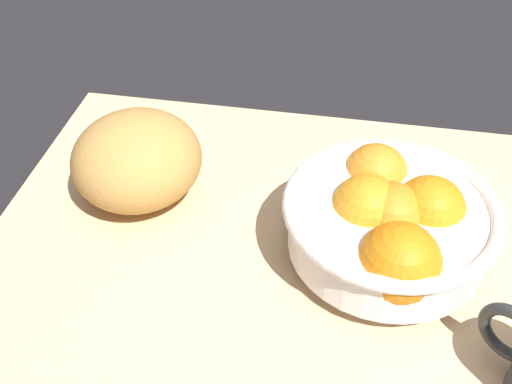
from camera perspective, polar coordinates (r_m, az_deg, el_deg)
The scene contains 3 objects.
ground_plane at distance 67.82cm, azimuth 7.41°, elevation -10.47°, with size 82.22×67.03×3.00cm, color #D3B083.
fruit_bowl at distance 67.44cm, azimuth 12.29°, elevation -2.63°, with size 23.16×23.16×10.66cm.
bread_loaf at distance 75.44cm, azimuth -10.93°, elevation 2.95°, with size 15.77×15.29×10.99cm, color #B88542.
Camera 1 is at (-1.09, -42.39, 51.42)cm, focal length 43.32 mm.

